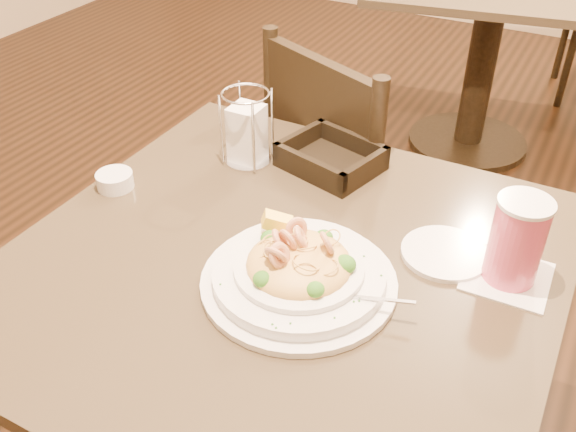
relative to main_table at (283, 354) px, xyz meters
The scene contains 9 objects.
main_table is the anchor object (origin of this frame).
background_table 1.90m from the main_table, 92.41° to the left, with size 1.04×1.04×0.74m.
dining_chair_near 0.58m from the main_table, 99.72° to the left, with size 0.55×0.55×0.93m.
pasta_bowl 0.27m from the main_table, 38.26° to the right, with size 0.35×0.32×0.10m.
drink_glass 0.48m from the main_table, 21.23° to the left, with size 0.14×0.14×0.15m.
bread_basket 0.41m from the main_table, 100.08° to the left, with size 0.22×0.20×0.05m.
napkin_caddy 0.45m from the main_table, 130.85° to the left, with size 0.10×0.10×0.16m.
side_plate 0.37m from the main_table, 30.66° to the left, with size 0.15×0.15×0.01m, color white.
butter_ramekin 0.47m from the main_table, behind, with size 0.07×0.07×0.03m, color white.
Camera 1 is at (0.40, -0.74, 1.44)m, focal length 40.00 mm.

